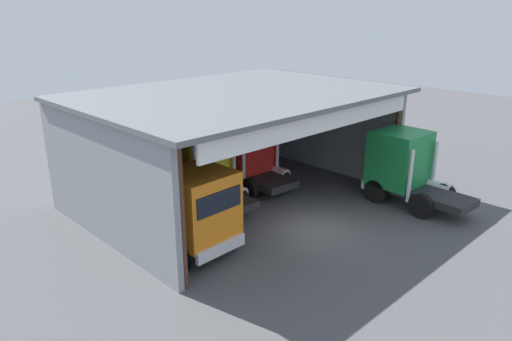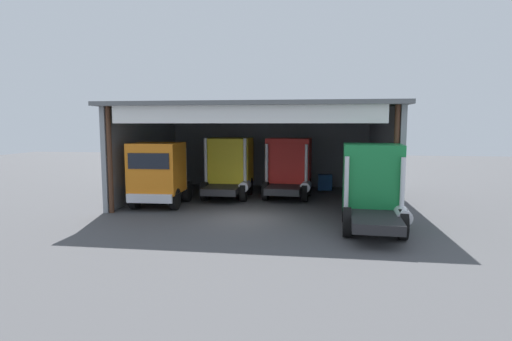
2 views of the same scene
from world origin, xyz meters
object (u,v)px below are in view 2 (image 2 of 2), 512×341
object	(u,v)px
truck_yellow_right_bay	(229,166)
truck_green_left_bay	(373,185)
oil_drum	(351,182)
truck_orange_center_left_bay	(159,173)
tool_cart	(325,182)
truck_red_center_bay	(289,167)

from	to	relation	value
truck_yellow_right_bay	truck_green_left_bay	xyz separation A→B (m)	(7.33, -6.32, -0.03)
truck_yellow_right_bay	oil_drum	distance (m)	8.46
truck_orange_center_left_bay	truck_green_left_bay	distance (m)	10.76
truck_yellow_right_bay	tool_cart	distance (m)	6.69
truck_red_center_bay	tool_cart	world-z (taller)	truck_red_center_bay
truck_green_left_bay	tool_cart	bearing A→B (deg)	103.03
truck_orange_center_left_bay	truck_yellow_right_bay	size ratio (longest dim) A/B	1.05
truck_orange_center_left_bay	oil_drum	bearing A→B (deg)	-147.47
truck_yellow_right_bay	truck_red_center_bay	size ratio (longest dim) A/B	1.06
truck_yellow_right_bay	tool_cart	world-z (taller)	truck_yellow_right_bay
truck_yellow_right_bay	oil_drum	world-z (taller)	truck_yellow_right_bay
truck_yellow_right_bay	truck_green_left_bay	distance (m)	9.68
truck_yellow_right_bay	truck_green_left_bay	bearing A→B (deg)	-41.13
truck_yellow_right_bay	truck_red_center_bay	distance (m)	3.49
truck_red_center_bay	tool_cart	size ratio (longest dim) A/B	4.30
tool_cart	truck_green_left_bay	bearing A→B (deg)	-80.18
oil_drum	truck_green_left_bay	bearing A→B (deg)	-90.38
truck_orange_center_left_bay	truck_yellow_right_bay	world-z (taller)	truck_yellow_right_bay
truck_orange_center_left_bay	tool_cart	world-z (taller)	truck_orange_center_left_bay
truck_green_left_bay	truck_orange_center_left_bay	bearing A→B (deg)	167.37
truck_orange_center_left_bay	truck_red_center_bay	world-z (taller)	truck_red_center_bay
oil_drum	truck_yellow_right_bay	bearing A→B (deg)	-152.39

